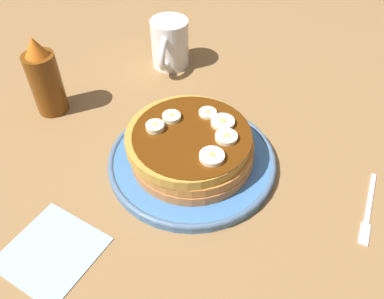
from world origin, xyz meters
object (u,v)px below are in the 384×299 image
(napkin, at_px, (52,251))
(fork, at_px, (368,211))
(banana_slice_0, at_px, (223,122))
(plate, at_px, (192,160))
(banana_slice_1, at_px, (172,117))
(syrup_bottle, at_px, (45,79))
(banana_slice_5, at_px, (154,129))
(banana_slice_4, at_px, (212,157))
(banana_slice_3, at_px, (208,113))
(banana_slice_2, at_px, (226,139))
(pancake_stack, at_px, (190,148))
(coffee_mug, at_px, (169,43))

(napkin, relative_size, fork, 0.85)
(banana_slice_0, height_order, fork, banana_slice_0)
(plate, relative_size, banana_slice_1, 9.23)
(banana_slice_1, height_order, syrup_bottle, syrup_bottle)
(plate, bearing_deg, napkin, -37.95)
(banana_slice_1, xyz_separation_m, banana_slice_5, (0.03, -0.02, 0.00))
(banana_slice_0, bearing_deg, napkin, -40.59)
(banana_slice_0, height_order, syrup_bottle, syrup_bottle)
(banana_slice_4, bearing_deg, banana_slice_3, -166.68)
(banana_slice_0, height_order, banana_slice_1, same)
(banana_slice_5, distance_m, fork, 0.32)
(banana_slice_3, relative_size, fork, 0.21)
(banana_slice_1, xyz_separation_m, syrup_bottle, (-0.05, -0.23, -0.00))
(banana_slice_3, distance_m, banana_slice_5, 0.09)
(banana_slice_5, bearing_deg, banana_slice_0, 110.23)
(syrup_bottle, bearing_deg, banana_slice_2, 75.25)
(plate, height_order, syrup_bottle, syrup_bottle)
(pancake_stack, relative_size, banana_slice_3, 7.11)
(banana_slice_3, bearing_deg, syrup_bottle, -96.69)
(banana_slice_4, height_order, coffee_mug, coffee_mug)
(banana_slice_5, xyz_separation_m, syrup_bottle, (-0.08, -0.21, -0.00))
(banana_slice_2, bearing_deg, coffee_mug, -150.71)
(plate, xyz_separation_m, pancake_stack, (0.00, -0.00, 0.03))
(banana_slice_4, relative_size, coffee_mug, 0.32)
(banana_slice_1, distance_m, coffee_mug, 0.24)
(plate, relative_size, pancake_stack, 1.33)
(fork, bearing_deg, banana_slice_2, -100.51)
(banana_slice_2, bearing_deg, banana_slice_4, -19.50)
(plate, bearing_deg, coffee_mug, -159.38)
(banana_slice_2, xyz_separation_m, fork, (0.04, 0.20, -0.06))
(pancake_stack, relative_size, banana_slice_5, 7.10)
(banana_slice_1, relative_size, banana_slice_4, 0.80)
(syrup_bottle, bearing_deg, plate, 73.23)
(banana_slice_5, height_order, napkin, banana_slice_5)
(coffee_mug, bearing_deg, banana_slice_1, 14.69)
(plate, distance_m, pancake_stack, 0.03)
(banana_slice_5, xyz_separation_m, fork, (0.04, 0.31, -0.06))
(banana_slice_0, relative_size, banana_slice_5, 1.31)
(banana_slice_4, bearing_deg, syrup_bottle, -111.97)
(banana_slice_0, distance_m, fork, 0.23)
(pancake_stack, distance_m, banana_slice_3, 0.06)
(banana_slice_0, height_order, banana_slice_2, same)
(banana_slice_2, distance_m, napkin, 0.27)
(banana_slice_1, bearing_deg, banana_slice_3, 112.03)
(banana_slice_3, height_order, coffee_mug, coffee_mug)
(banana_slice_1, xyz_separation_m, banana_slice_2, (0.03, 0.09, -0.00))
(banana_slice_1, relative_size, banana_slice_3, 1.03)
(banana_slice_5, bearing_deg, banana_slice_1, 150.27)
(banana_slice_1, bearing_deg, banana_slice_5, -29.73)
(banana_slice_2, height_order, coffee_mug, coffee_mug)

